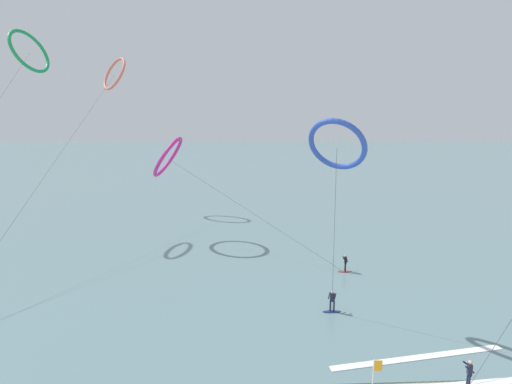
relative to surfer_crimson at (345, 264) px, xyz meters
The scene contains 11 objects.
sea_water 85.21m from the surfer_crimson, 95.67° to the left, with size 400.00×200.00×0.08m, color slate.
surfer_crimson is the anchor object (origin of this frame).
surfer_navy 8.00m from the surfer_crimson, 112.25° to the right, with size 1.40×0.69×1.70m.
surfer_lime 15.95m from the surfer_crimson, 81.39° to the right, with size 1.40×0.65×1.70m.
kite_magenta 22.69m from the surfer_crimson, 149.95° to the left, with size 19.97×13.31×12.29m.
kite_coral 43.89m from the surfer_crimson, 136.65° to the left, with size 5.73×41.70×23.24m.
kite_emerald 42.88m from the surfer_crimson, 156.85° to the left, with size 3.88×32.61×24.47m.
kite_cobalt 14.85m from the surfer_crimson, 112.16° to the right, with size 4.69×4.30×14.44m.
beach_flag 16.55m from the surfer_crimson, 100.26° to the right, with size 0.47×0.06×2.26m.
wave_crest_near 15.97m from the surfer_crimson, 76.13° to the right, with size 8.55×0.50×0.12m, color white.
wave_crest_mid 13.19m from the surfer_crimson, 85.95° to the right, with size 11.35×0.50×0.12m, color white.
Camera 1 is at (-1.44, -11.03, 14.50)m, focal length 26.87 mm.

